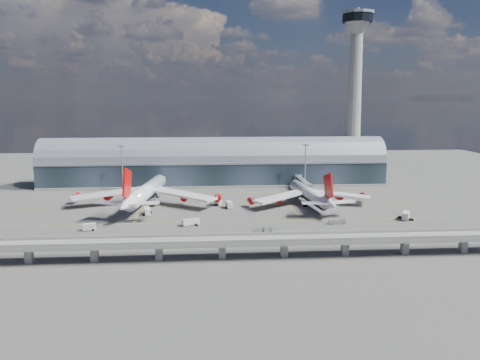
{
  "coord_description": "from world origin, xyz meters",
  "views": [
    {
      "loc": [
        -4.64,
        -198.07,
        50.41
      ],
      "look_at": [
        10.41,
        10.0,
        14.0
      ],
      "focal_mm": 35.0,
      "sensor_mm": 36.0,
      "label": 1
    }
  ],
  "objects": [
    {
      "name": "ground",
      "position": [
        0.0,
        0.0,
        0.0
      ],
      "size": [
        500.0,
        500.0,
        0.0
      ],
      "primitive_type": "plane",
      "color": "#474744",
      "rests_on": "ground"
    },
    {
      "name": "service_truck_1",
      "position": [
        -50.3,
        -19.31,
        1.39
      ],
      "size": [
        5.02,
        2.95,
        2.75
      ],
      "rotation": [
        0.0,
        0.0,
        1.73
      ],
      "color": "beige",
      "rests_on": "ground"
    },
    {
      "name": "service_truck_4",
      "position": [
        5.59,
        14.48,
        1.58
      ],
      "size": [
        3.39,
        5.72,
        3.12
      ],
      "rotation": [
        0.0,
        0.0,
        0.17
      ],
      "color": "beige",
      "rests_on": "ground"
    },
    {
      "name": "floodlight_mast_right",
      "position": [
        50.0,
        55.0,
        13.63
      ],
      "size": [
        3.0,
        0.7,
        25.7
      ],
      "color": "gray",
      "rests_on": "ground"
    },
    {
      "name": "airliner_left",
      "position": [
        -33.9,
        21.9,
        6.62
      ],
      "size": [
        72.32,
        76.06,
        23.18
      ],
      "rotation": [
        0.0,
        0.0,
        -0.13
      ],
      "color": "white",
      "rests_on": "ground"
    },
    {
      "name": "service_truck_0",
      "position": [
        -30.91,
        4.53,
        1.52
      ],
      "size": [
        3.66,
        7.39,
        2.93
      ],
      "rotation": [
        0.0,
        0.0,
        0.2
      ],
      "color": "beige",
      "rests_on": "ground"
    },
    {
      "name": "control_tower",
      "position": [
        85.0,
        83.0,
        51.64
      ],
      "size": [
        19.0,
        19.0,
        103.0
      ],
      "color": "gray",
      "rests_on": "ground"
    },
    {
      "name": "guideway",
      "position": [
        -0.0,
        -55.0,
        5.29
      ],
      "size": [
        220.0,
        8.5,
        7.2
      ],
      "color": "gray",
      "rests_on": "ground"
    },
    {
      "name": "cargo_train_1",
      "position": [
        11.35,
        -39.74,
        0.91
      ],
      "size": [
        12.97,
        5.65,
        1.74
      ],
      "rotation": [
        0.0,
        0.0,
        1.25
      ],
      "color": "gray",
      "rests_on": "ground"
    },
    {
      "name": "cargo_train_0",
      "position": [
        17.72,
        -27.26,
        0.97
      ],
      "size": [
        8.47,
        3.82,
        1.86
      ],
      "rotation": [
        0.0,
        0.0,
        1.83
      ],
      "color": "gray",
      "rests_on": "ground"
    },
    {
      "name": "service_truck_5",
      "position": [
        0.77,
        20.8,
        1.35
      ],
      "size": [
        4.12,
        5.84,
        2.64
      ],
      "rotation": [
        0.0,
        0.0,
        0.42
      ],
      "color": "beige",
      "rests_on": "ground"
    },
    {
      "name": "jet_bridge_right",
      "position": [
        47.74,
        51.18,
        5.18
      ],
      "size": [
        4.4,
        32.0,
        7.25
      ],
      "color": "gray",
      "rests_on": "ground"
    },
    {
      "name": "taxi_lines",
      "position": [
        0.0,
        22.11,
        0.01
      ],
      "size": [
        200.0,
        80.12,
        0.01
      ],
      "color": "gold",
      "rests_on": "ground"
    },
    {
      "name": "service_truck_2",
      "position": [
        -11.23,
        -14.61,
        1.37
      ],
      "size": [
        7.47,
        4.81,
        2.63
      ],
      "rotation": [
        0.0,
        0.0,
        1.98
      ],
      "color": "beige",
      "rests_on": "ground"
    },
    {
      "name": "floodlight_mast_left",
      "position": [
        -50.0,
        55.0,
        13.63
      ],
      "size": [
        3.0,
        0.7,
        25.7
      ],
      "color": "gray",
      "rests_on": "ground"
    },
    {
      "name": "airliner_right",
      "position": [
        44.43,
        17.27,
        5.16
      ],
      "size": [
        60.01,
        62.75,
        19.91
      ],
      "rotation": [
        0.0,
        0.0,
        0.12
      ],
      "color": "white",
      "rests_on": "ground"
    },
    {
      "name": "jet_bridge_left",
      "position": [
        -30.09,
        53.12,
        5.18
      ],
      "size": [
        4.4,
        28.0,
        7.25
      ],
      "color": "gray",
      "rests_on": "ground"
    },
    {
      "name": "terminal",
      "position": [
        0.0,
        77.99,
        11.34
      ],
      "size": [
        200.0,
        30.0,
        28.0
      ],
      "color": "#1D2A31",
      "rests_on": "ground"
    },
    {
      "name": "cargo_train_2",
      "position": [
        48.17,
        -16.87,
        0.94
      ],
      "size": [
        8.22,
        3.14,
        1.8
      ],
      "rotation": [
        0.0,
        0.0,
        1.39
      ],
      "color": "gray",
      "rests_on": "ground"
    },
    {
      "name": "service_truck_3",
      "position": [
        79.1,
        -11.95,
        1.64
      ],
      "size": [
        5.5,
        7.05,
        3.22
      ],
      "rotation": [
        0.0,
        0.0,
        -0.52
      ],
      "color": "beige",
      "rests_on": "ground"
    }
  ]
}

